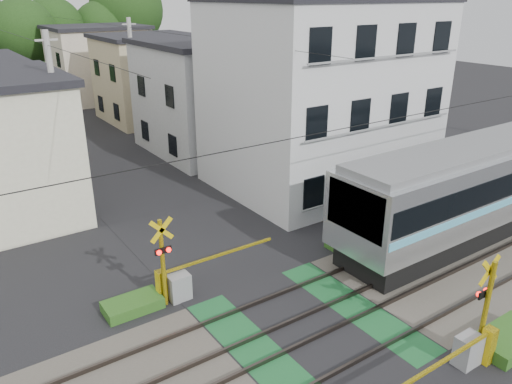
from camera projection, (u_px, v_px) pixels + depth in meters
ground at (309, 328)px, 14.98m from camera, size 120.00×120.00×0.00m
track_bed at (309, 327)px, 14.97m from camera, size 120.00×120.00×0.14m
crossing_signal_near at (473, 342)px, 13.28m from camera, size 4.74×0.65×3.09m
crossing_signal_far at (176, 280)px, 16.16m from camera, size 4.74×0.65×3.09m
apartment_block at (320, 94)px, 25.00m from camera, size 10.20×8.36×9.30m
houses_row at (66, 91)px, 33.76m from camera, size 22.07×31.35×6.80m
tree_hill at (4, 37)px, 50.92m from camera, size 40.00×13.16×11.81m
catenary at (449, 174)px, 16.79m from camera, size 60.00×5.04×7.00m
utility_poles at (56, 86)px, 30.54m from camera, size 7.90×42.00×8.00m
pedestrian at (44, 117)px, 36.73m from camera, size 0.64×0.43×1.74m
weed_patches at (354, 305)px, 15.77m from camera, size 10.25×8.80×0.40m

